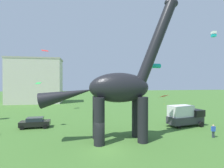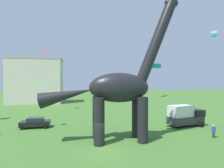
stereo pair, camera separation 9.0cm
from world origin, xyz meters
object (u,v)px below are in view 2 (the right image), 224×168
object	(u,v)px
parked_sedan_left	(35,122)
kite_near_high	(45,51)
dinosaur_sculpture	(119,88)
parked_box_truck	(185,115)
kite_mid_right	(214,34)
kite_trailing	(152,66)
person_strolling_adult	(214,130)
kite_near_low	(38,83)
kite_far_left	(164,96)

from	to	relation	value
parked_sedan_left	kite_near_high	bearing A→B (deg)	92.52
dinosaur_sculpture	parked_sedan_left	world-z (taller)	dinosaur_sculpture
dinosaur_sculpture	parked_sedan_left	xyz separation A→B (m)	(-11.11, 7.53, -5.36)
dinosaur_sculpture	parked_box_truck	world-z (taller)	dinosaur_sculpture
kite_mid_right	kite_trailing	bearing A→B (deg)	-173.21
person_strolling_adult	kite_mid_right	distance (m)	13.62
kite_mid_right	kite_trailing	xyz separation A→B (m)	(-9.96, -1.19, -4.87)
person_strolling_adult	dinosaur_sculpture	bearing A→B (deg)	31.37
parked_sedan_left	parked_box_truck	size ratio (longest dim) A/B	0.73
kite_near_low	parked_sedan_left	bearing A→B (deg)	134.03
parked_box_truck	kite_near_low	xyz separation A→B (m)	(-21.94, 2.10, 5.00)
parked_sedan_left	parked_box_truck	bearing A→B (deg)	-10.40
person_strolling_adult	kite_near_high	bearing A→B (deg)	-7.18
person_strolling_adult	parked_box_truck	bearing A→B (deg)	-52.03
parked_sedan_left	dinosaur_sculpture	bearing A→B (deg)	-37.60
parked_sedan_left	kite_near_low	distance (m)	5.91
parked_sedan_left	kite_trailing	bearing A→B (deg)	-24.65
person_strolling_adult	kite_mid_right	size ratio (longest dim) A/B	2.07
kite_far_left	parked_sedan_left	bearing A→B (deg)	167.38
parked_sedan_left	kite_near_low	size ratio (longest dim) A/B	4.53
kite_far_left	person_strolling_adult	bearing A→B (deg)	-45.82
person_strolling_adult	kite_near_high	distance (m)	35.87
kite_mid_right	kite_near_high	size ratio (longest dim) A/B	0.43
kite_far_left	kite_trailing	size ratio (longest dim) A/B	0.68
dinosaur_sculpture	kite_near_low	xyz separation A→B (m)	(-10.49, 6.89, 0.48)
dinosaur_sculpture	kite_far_left	size ratio (longest dim) A/B	11.59
parked_box_truck	kite_mid_right	size ratio (longest dim) A/B	7.59
kite_mid_right	kite_far_left	bearing A→B (deg)	173.82
kite_mid_right	person_strolling_adult	bearing A→B (deg)	-129.63
parked_sedan_left	kite_mid_right	distance (m)	29.21
kite_trailing	kite_near_low	distance (m)	16.25
person_strolling_adult	kite_trailing	distance (m)	10.82
kite_near_low	kite_trailing	bearing A→B (deg)	-19.84
parked_box_truck	kite_near_low	bearing A→B (deg)	163.78
parked_box_truck	kite_far_left	size ratio (longest dim) A/B	4.01
kite_far_left	kite_mid_right	world-z (taller)	kite_mid_right
parked_sedan_left	kite_far_left	world-z (taller)	kite_far_left
dinosaur_sculpture	person_strolling_adult	world-z (taller)	dinosaur_sculpture
person_strolling_adult	kite_mid_right	world-z (taller)	kite_mid_right
kite_trailing	kite_near_low	xyz separation A→B (m)	(-15.14, 5.46, -2.25)
kite_mid_right	kite_near_low	size ratio (longest dim) A/B	0.82
kite_far_left	kite_near_high	xyz separation A→B (m)	(-19.97, 18.59, 9.23)
parked_box_truck	kite_trailing	size ratio (longest dim) A/B	2.73
parked_box_truck	person_strolling_adult	xyz separation A→B (m)	(0.17, -5.79, -0.67)
parked_sedan_left	person_strolling_adult	world-z (taller)	person_strolling_adult
parked_sedan_left	kite_trailing	size ratio (longest dim) A/B	1.99
kite_mid_right	parked_box_truck	bearing A→B (deg)	145.37
kite_mid_right	kite_near_high	bearing A→B (deg)	144.57
parked_box_truck	kite_far_left	bearing A→B (deg)	-171.98
dinosaur_sculpture	kite_trailing	size ratio (longest dim) A/B	7.89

